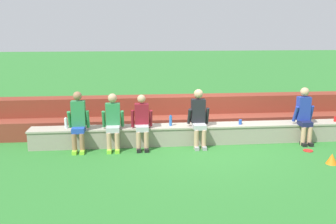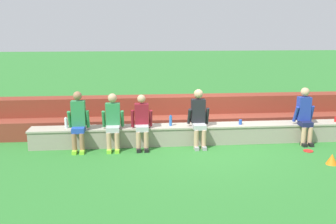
# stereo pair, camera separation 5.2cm
# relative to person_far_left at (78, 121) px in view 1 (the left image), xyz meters

# --- Properties ---
(ground_plane) EXTENTS (80.00, 80.00, 0.00)m
(ground_plane) POSITION_rel_person_far_left_xyz_m (3.06, 0.04, -0.73)
(ground_plane) COLOR #2D752D
(stone_seating_wall) EXTENTS (8.57, 0.52, 0.47)m
(stone_seating_wall) POSITION_rel_person_far_left_xyz_m (3.06, 0.28, -0.47)
(stone_seating_wall) COLOR gray
(stone_seating_wall) RESTS_ON ground
(brick_bleachers) EXTENTS (11.10, 1.12, 0.97)m
(brick_bleachers) POSITION_rel_person_far_left_xyz_m (3.06, 1.42, -0.32)
(brick_bleachers) COLOR brown
(brick_bleachers) RESTS_ON ground
(person_far_left) EXTENTS (0.50, 0.52, 1.40)m
(person_far_left) POSITION_rel_person_far_left_xyz_m (0.00, 0.00, 0.00)
(person_far_left) COLOR #996B4C
(person_far_left) RESTS_ON ground
(person_left_of_center) EXTENTS (0.52, 0.59, 1.32)m
(person_left_of_center) POSITION_rel_person_far_left_xyz_m (0.79, 0.03, -0.03)
(person_left_of_center) COLOR tan
(person_left_of_center) RESTS_ON ground
(person_center) EXTENTS (0.51, 0.57, 1.29)m
(person_center) POSITION_rel_person_far_left_xyz_m (1.47, 0.02, -0.06)
(person_center) COLOR tan
(person_center) RESTS_ON ground
(person_right_of_center) EXTENTS (0.51, 0.59, 1.39)m
(person_right_of_center) POSITION_rel_person_far_left_xyz_m (2.84, 0.05, 0.01)
(person_right_of_center) COLOR tan
(person_right_of_center) RESTS_ON ground
(person_far_right) EXTENTS (0.48, 0.54, 1.40)m
(person_far_right) POSITION_rel_person_far_left_xyz_m (5.49, 0.04, 0.01)
(person_far_right) COLOR tan
(person_far_right) RESTS_ON ground
(water_bottle_center_gap) EXTENTS (0.07, 0.07, 0.26)m
(water_bottle_center_gap) POSITION_rel_person_far_left_xyz_m (2.18, 0.27, -0.13)
(water_bottle_center_gap) COLOR blue
(water_bottle_center_gap) RESTS_ON stone_seating_wall
(water_bottle_mid_right) EXTENTS (0.07, 0.07, 0.27)m
(water_bottle_mid_right) POSITION_rel_person_far_left_xyz_m (-0.34, 0.29, -0.13)
(water_bottle_mid_right) COLOR silver
(water_bottle_mid_right) RESTS_ON stone_seating_wall
(plastic_cup_left_end) EXTENTS (0.08, 0.08, 0.13)m
(plastic_cup_left_end) POSITION_rel_person_far_left_xyz_m (6.46, 0.26, -0.19)
(plastic_cup_left_end) COLOR red
(plastic_cup_left_end) RESTS_ON stone_seating_wall
(plastic_cup_right_end) EXTENTS (0.08, 0.08, 0.12)m
(plastic_cup_right_end) POSITION_rel_person_far_left_xyz_m (3.93, 0.23, -0.19)
(plastic_cup_right_end) COLOR blue
(plastic_cup_right_end) RESTS_ON stone_seating_wall
(frisbee) EXTENTS (0.22, 0.22, 0.02)m
(frisbee) POSITION_rel_person_far_left_xyz_m (5.34, -0.59, -0.72)
(frisbee) COLOR red
(frisbee) RESTS_ON ground
(sports_cone) EXTENTS (0.23, 0.23, 0.23)m
(sports_cone) POSITION_rel_person_far_left_xyz_m (5.44, -1.43, -0.61)
(sports_cone) COLOR orange
(sports_cone) RESTS_ON ground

